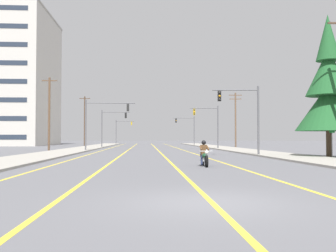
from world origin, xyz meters
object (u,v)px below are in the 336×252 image
Objects in this scene: traffic_signal_far_left at (121,128)px; street_sign at (332,139)px; traffic_signal_near_right at (245,110)px; utility_pole_right_far at (236,118)px; traffic_signal_mid_right at (210,121)px; conifer_tree_right_verge_near at (329,92)px; apartment_building_far_left_block at (3,79)px; traffic_signal_mid_left at (110,123)px; motorcycle_with_rider at (204,156)px; traffic_signal_far_right at (188,126)px; utility_pole_left_near at (49,112)px; traffic_signal_near_left at (101,117)px; utility_pole_left_far at (85,120)px.

street_sign is (20.85, -68.57, -2.59)m from traffic_signal_far_left.
traffic_signal_near_right is 30.61m from utility_pole_right_far.
traffic_signal_mid_right is 25.38m from street_sign.
traffic_signal_near_right is at bearing 151.88° from conifer_tree_right_verge_near.
utility_pole_right_far is 51.20m from apartment_building_far_left_block.
conifer_tree_right_verge_near is at bearing -58.18° from traffic_signal_mid_left.
motorcycle_with_rider is 77.20m from traffic_signal_far_left.
traffic_signal_far_left is 0.53× the size of conifer_tree_right_verge_near.
conifer_tree_right_verge_near is at bearing -83.61° from traffic_signal_far_right.
street_sign is (-0.10, -0.67, -3.86)m from conifer_tree_right_verge_near.
traffic_signal_far_right is 22.63m from traffic_signal_far_left.
traffic_signal_far_left is at bearing 107.15° from conifer_tree_right_verge_near.
apartment_building_far_left_block is 11.84× the size of street_sign.
utility_pole_left_near reaches higher than traffic_signal_far_right.
traffic_signal_near_left is 16.64m from traffic_signal_mid_left.
utility_pole_left_near is at bearing -152.39° from utility_pole_right_far.
traffic_signal_near_right is 26.20m from utility_pole_left_near.
utility_pole_left_far is (-5.52, -23.97, 0.90)m from traffic_signal_far_left.
traffic_signal_mid_left reaches higher than street_sign.
apartment_building_far_left_block reaches higher than traffic_signal_far_right.
traffic_signal_far_left is 49.37m from utility_pole_left_near.
traffic_signal_mid_left is 15.76m from utility_pole_left_near.
traffic_signal_far_left is at bearing 77.02° from utility_pole_left_far.
utility_pole_right_far is (27.26, 14.26, 0.14)m from utility_pole_left_near.
utility_pole_left_far reaches higher than traffic_signal_near_right.
traffic_signal_near_left is at bearing 136.64° from traffic_signal_near_right.
traffic_signal_mid_left is 39.24m from conifer_tree_right_verge_near.
utility_pole_left_near is at bearing 143.21° from traffic_signal_near_right.
motorcycle_with_rider is at bearing -61.53° from apartment_building_far_left_block.
motorcycle_with_rider is 33.33m from traffic_signal_mid_right.
motorcycle_with_rider is 0.35× the size of traffic_signal_far_left.
traffic_signal_near_left is at bearing -89.25° from traffic_signal_far_left.
traffic_signal_mid_left is 0.68× the size of utility_pole_right_far.
traffic_signal_mid_left is 34.57m from traffic_signal_far_left.
traffic_signal_mid_right is 27.20m from traffic_signal_far_right.
traffic_signal_mid_left is at bearing -39.81° from apartment_building_far_left_block.
utility_pole_left_far reaches higher than utility_pole_left_near.
traffic_signal_near_right is 20.75m from traffic_signal_mid_right.
utility_pole_right_far is 34.01m from street_sign.
traffic_signal_far_right is 0.65× the size of utility_pole_left_far.
motorcycle_with_rider is at bearing -74.13° from utility_pole_left_far.
utility_pole_left_far reaches higher than traffic_signal_mid_left.
traffic_signal_mid_right is at bearing 79.74° from motorcycle_with_rider.
traffic_signal_far_left is 71.71m from street_sign.
traffic_signal_near_right is at bearing -77.00° from traffic_signal_far_left.
motorcycle_with_rider is at bearing -145.08° from street_sign.
traffic_signal_near_left is 16.36m from traffic_signal_mid_right.
traffic_signal_mid_left is 1.00× the size of traffic_signal_far_left.
traffic_signal_mid_right and traffic_signal_mid_left have the same top height.
traffic_signal_far_right is 0.67× the size of utility_pole_left_near.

